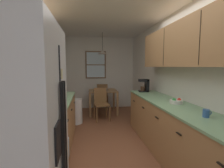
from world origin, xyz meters
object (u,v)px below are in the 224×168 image
(trash_bin, at_px, (76,111))
(mug_by_coffeemaker, at_px, (206,113))
(dining_chair_near, at_px, (101,102))
(table_serving_bowl, at_px, (104,89))
(microwave_over_range, at_px, (15,48))
(dining_table, at_px, (103,94))
(stove_range, at_px, (33,161))
(storage_canister, at_px, (46,102))
(fruit_bowl, at_px, (176,101))
(coffee_maker, at_px, (145,85))
(dining_chair_far, at_px, (102,95))
(refrigerator, at_px, (5,161))

(trash_bin, bearing_deg, mug_by_coffeemaker, -57.18)
(dining_chair_near, relative_size, table_serving_bowl, 4.29)
(microwave_over_range, relative_size, dining_table, 0.70)
(stove_range, height_order, storage_canister, stove_range)
(dining_table, bearing_deg, storage_canister, -111.94)
(fruit_bowl, bearing_deg, dining_table, 109.40)
(fruit_bowl, bearing_deg, coffee_maker, 92.86)
(dining_chair_near, bearing_deg, coffee_maker, -38.73)
(stove_range, height_order, coffee_maker, coffee_maker)
(microwave_over_range, height_order, storage_canister, microwave_over_range)
(dining_chair_near, bearing_deg, dining_chair_far, 83.38)
(dining_table, relative_size, fruit_bowl, 4.22)
(dining_chair_far, bearing_deg, microwave_over_range, -107.27)
(dining_table, relative_size, coffee_maker, 2.88)
(table_serving_bowl, bearing_deg, dining_chair_far, 89.22)
(refrigerator, height_order, fruit_bowl, refrigerator)
(mug_by_coffeemaker, height_order, table_serving_bowl, mug_by_coffeemaker)
(table_serving_bowl, bearing_deg, storage_canister, -112.76)
(coffee_maker, relative_size, fruit_bowl, 1.47)
(dining_chair_far, bearing_deg, table_serving_bowl, -90.78)
(dining_chair_far, relative_size, coffee_maker, 2.95)
(trash_bin, bearing_deg, table_serving_bowl, 43.29)
(stove_range, distance_m, coffee_maker, 2.87)
(dining_table, bearing_deg, dining_chair_far, 86.50)
(storage_canister, bearing_deg, dining_chair_near, 64.92)
(fruit_bowl, bearing_deg, dining_chair_near, 116.50)
(stove_range, bearing_deg, dining_chair_near, 70.54)
(storage_canister, bearing_deg, table_serving_bowl, 67.24)
(mug_by_coffeemaker, bearing_deg, dining_chair_near, 109.54)
(refrigerator, bearing_deg, table_serving_bowl, 75.40)
(microwave_over_range, bearing_deg, coffee_maker, 43.60)
(coffee_maker, bearing_deg, trash_bin, 161.11)
(stove_range, relative_size, dining_chair_near, 1.22)
(stove_range, xyz_separation_m, trash_bin, (0.29, 2.57, -0.15))
(stove_range, bearing_deg, table_serving_bowl, 71.55)
(mug_by_coffeemaker, bearing_deg, fruit_bowl, 86.94)
(dining_table, height_order, dining_chair_near, dining_chair_near)
(stove_range, bearing_deg, coffee_maker, 45.20)
(storage_canister, bearing_deg, refrigerator, -87.30)
(coffee_maker, height_order, table_serving_bowl, coffee_maker)
(microwave_over_range, bearing_deg, dining_table, 70.46)
(stove_range, xyz_separation_m, microwave_over_range, (-0.11, 0.00, 1.22))
(dining_chair_far, distance_m, mug_by_coffeemaker, 4.18)
(refrigerator, distance_m, mug_by_coffeemaker, 2.04)
(mug_by_coffeemaker, distance_m, fruit_bowl, 0.75)
(microwave_over_range, xyz_separation_m, fruit_bowl, (2.16, 0.66, -0.76))
(microwave_over_range, xyz_separation_m, dining_table, (1.20, 3.38, -1.06))
(microwave_over_range, relative_size, mug_by_coffeemaker, 5.45)
(storage_canister, relative_size, table_serving_bowl, 0.80)
(stove_range, relative_size, dining_chair_far, 1.22)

